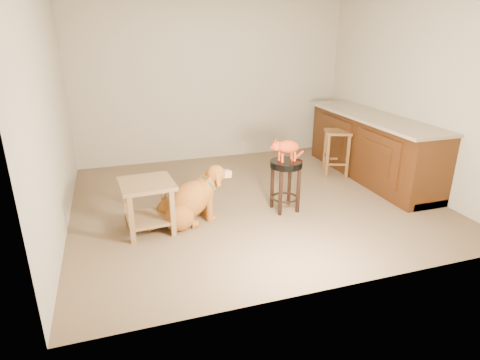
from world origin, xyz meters
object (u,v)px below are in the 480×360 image
object	(u,v)px
side_table	(148,199)
tabby_kitten	(286,147)
padded_stool	(286,175)
golden_retriever	(189,202)
wood_stool	(336,152)

from	to	relation	value
side_table	tabby_kitten	xyz separation A→B (m)	(1.62, 0.05, 0.42)
padded_stool	tabby_kitten	bearing A→B (deg)	176.69
padded_stool	golden_retriever	size ratio (longest dim) A/B	0.60
golden_retriever	side_table	bearing A→B (deg)	176.88
padded_stool	wood_stool	size ratio (longest dim) A/B	0.93
padded_stool	golden_retriever	xyz separation A→B (m)	(-1.18, 0.03, -0.20)
side_table	tabby_kitten	world-z (taller)	tabby_kitten
golden_retriever	tabby_kitten	bearing A→B (deg)	-13.68
wood_stool	golden_retriever	bearing A→B (deg)	-159.27
side_table	tabby_kitten	bearing A→B (deg)	1.73
side_table	golden_retriever	size ratio (longest dim) A/B	0.56
wood_stool	side_table	world-z (taller)	wood_stool
wood_stool	tabby_kitten	distance (m)	1.65
golden_retriever	tabby_kitten	distance (m)	1.29
wood_stool	tabby_kitten	size ratio (longest dim) A/B	1.40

